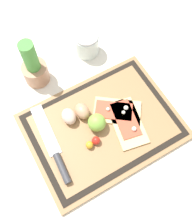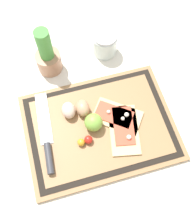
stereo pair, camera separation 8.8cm
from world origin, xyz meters
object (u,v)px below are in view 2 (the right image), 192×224
Objects in this scene: pizza_slice_far at (117,116)px; egg_brown at (83,108)px; lime at (93,122)px; knife at (47,145)px; cherry_tomato_yellow at (81,142)px; cherry_tomato_red at (88,140)px; pizza_slice_near at (124,129)px; sauce_jar at (105,44)px; herb_pot at (48,57)px; egg_pink at (69,110)px.

pizza_slice_far is 0.12m from egg_brown.
pizza_slice_far is 0.09m from lime.
lime is at bearing 9.23° from knife.
pizza_slice_far is 7.51× the size of cherry_tomato_yellow.
cherry_tomato_red reaches higher than knife.
cherry_tomato_red is (-0.12, -0.01, 0.01)m from pizza_slice_near.
knife is at bearing -131.71° from sauce_jar.
sauce_jar is (0.15, 0.34, 0.01)m from cherry_tomato_red.
lime reaches higher than cherry_tomato_red.
pizza_slice_far is 3.08× the size of lime.
herb_pot is at bearing 120.40° from pizza_slice_near.
herb_pot is (-0.07, 0.21, 0.03)m from egg_brown.
lime is 0.31× the size of herb_pot.
cherry_tomato_red is 1.11× the size of cherry_tomato_yellow.
herb_pot reaches higher than pizza_slice_far.
pizza_slice_near is 0.34m from sauce_jar.
lime reaches higher than pizza_slice_near.
herb_pot is at bearing 100.94° from cherry_tomato_red.
pizza_slice_far is at bearing 23.57° from cherry_tomato_yellow.
lime is at bearing 57.60° from cherry_tomato_red.
knife is at bearing -147.95° from egg_brown.
egg_pink is 0.30m from sauce_jar.
lime is at bearing -71.53° from herb_pot.
pizza_slice_far is (-0.01, 0.05, 0.00)m from pizza_slice_near.
egg_brown is at bearing -71.36° from herb_pot.
egg_brown is 1.00× the size of egg_pink.
egg_pink is 2.41× the size of cherry_tomato_yellow.
knife is 0.43m from sauce_jar.
herb_pot reaches higher than lime.
pizza_slice_near is 6.94× the size of cherry_tomato_red.
pizza_slice_far is 3.12× the size of egg_brown.
sauce_jar is (0.04, 0.28, 0.02)m from pizza_slice_far.
knife is at bearing 171.10° from cherry_tomato_red.
egg_pink is 0.12m from cherry_tomato_yellow.
knife is (-0.25, -0.04, 0.00)m from pizza_slice_far.
knife is at bearing 176.93° from pizza_slice_near.
pizza_slice_near reaches higher than knife.
herb_pot reaches higher than cherry_tomato_red.
knife is 0.11m from cherry_tomato_yellow.
cherry_tomato_yellow is 0.13× the size of herb_pot.
lime is at bearing 156.78° from pizza_slice_near.
cherry_tomato_red is (-0.11, -0.06, 0.01)m from pizza_slice_far.
egg_brown is (-0.10, 0.05, 0.02)m from pizza_slice_far.
cherry_tomato_red is (0.13, -0.02, 0.01)m from knife.
lime is (0.07, -0.07, 0.01)m from egg_pink.
cherry_tomato_red is (-0.01, -0.11, -0.01)m from egg_brown.
knife is at bearing -135.12° from egg_pink.
pizza_slice_far is at bearing 27.18° from cherry_tomato_red.
lime is (-0.08, -0.01, 0.02)m from pizza_slice_far.
egg_pink is (-0.16, 0.11, 0.02)m from pizza_slice_near.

